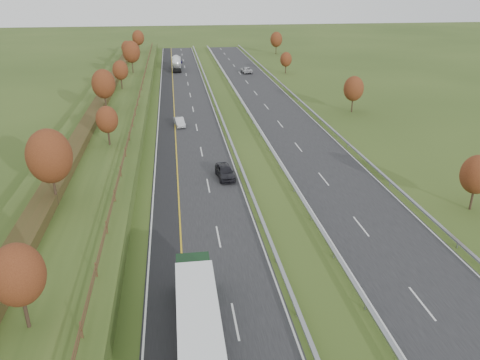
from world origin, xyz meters
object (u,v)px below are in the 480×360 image
object	(u,v)px
car_oncoming	(246,70)
car_silver_mid	(179,122)
box_lorry	(199,335)
car_dark_near	(225,172)
road_tanker	(176,63)
car_small_far	(178,60)

from	to	relation	value
car_oncoming	car_silver_mid	bearing A→B (deg)	66.43
car_silver_mid	box_lorry	bearing A→B (deg)	-97.73
car_silver_mid	car_oncoming	xyz separation A→B (m)	(18.51, 46.96, 0.08)
box_lorry	car_dark_near	distance (m)	30.16
road_tanker	car_silver_mid	xyz separation A→B (m)	(-0.50, -54.36, -1.15)
car_small_far	car_oncoming	distance (m)	25.68
car_small_far	road_tanker	bearing A→B (deg)	-99.70
box_lorry	car_silver_mid	xyz separation A→B (m)	(-0.05, 52.90, -1.62)
box_lorry	road_tanker	size ratio (longest dim) A/B	1.45
car_oncoming	car_small_far	bearing A→B (deg)	-49.33
car_dark_near	car_silver_mid	xyz separation A→B (m)	(-4.95, 23.18, -0.14)
car_silver_mid	car_small_far	world-z (taller)	car_small_far
car_silver_mid	car_small_far	distance (m)	65.83
car_silver_mid	car_oncoming	bearing A→B (deg)	60.71
road_tanker	car_dark_near	distance (m)	77.67
box_lorry	car_silver_mid	world-z (taller)	box_lorry
box_lorry	road_tanker	xyz separation A→B (m)	(0.45, 107.26, -0.47)
car_dark_near	car_silver_mid	size ratio (longest dim) A/B	1.17
road_tanker	car_oncoming	xyz separation A→B (m)	(18.01, -7.39, -1.07)
road_tanker	car_dark_near	xyz separation A→B (m)	(4.46, -77.54, -1.01)
box_lorry	car_silver_mid	size ratio (longest dim) A/B	3.99
box_lorry	car_oncoming	bearing A→B (deg)	79.53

